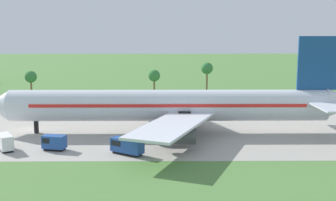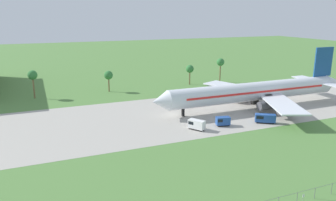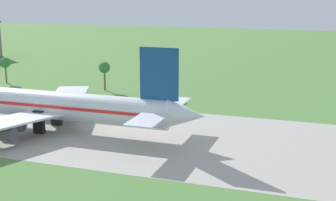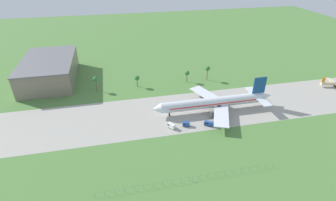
{
  "view_description": "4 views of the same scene",
  "coord_description": "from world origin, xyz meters",
  "px_view_note": "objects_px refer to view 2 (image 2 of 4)",
  "views": [
    {
      "loc": [
        28.81,
        -87.1,
        20.72
      ],
      "look_at": [
        29.64,
        -2.84,
        6.73
      ],
      "focal_mm": 45.0,
      "sensor_mm": 36.0,
      "label": 1
    },
    {
      "loc": [
        -39.35,
        -92.65,
        31.5
      ],
      "look_at": [
        -2.46,
        -2.84,
        5.73
      ],
      "focal_mm": 35.0,
      "sensor_mm": 36.0,
      "label": 2
    },
    {
      "loc": [
        91.99,
        -90.58,
        30.75
      ],
      "look_at": [
        61.75,
        -2.84,
        8.9
      ],
      "focal_mm": 50.0,
      "sensor_mm": 36.0,
      "label": 3
    },
    {
      "loc": [
        -26.56,
        -132.0,
        86.6
      ],
      "look_at": [
        3.63,
        5.0,
        6.0
      ],
      "focal_mm": 28.0,
      "sensor_mm": 36.0,
      "label": 4
    }
  ],
  "objects_px": {
    "baggage_tug": "(265,118)",
    "fuel_truck": "(223,121)",
    "jet_airliner": "(259,91)",
    "no_stopping_sign": "(303,197)",
    "catering_van": "(196,124)"
  },
  "relations": [
    {
      "from": "fuel_truck",
      "to": "no_stopping_sign",
      "type": "xyz_separation_m",
      "value": [
        -8.41,
        -39.9,
        -0.38
      ]
    },
    {
      "from": "baggage_tug",
      "to": "no_stopping_sign",
      "type": "height_order",
      "value": "baggage_tug"
    },
    {
      "from": "no_stopping_sign",
      "to": "fuel_truck",
      "type": "bearing_deg",
      "value": 78.1
    },
    {
      "from": "baggage_tug",
      "to": "catering_van",
      "type": "height_order",
      "value": "catering_van"
    },
    {
      "from": "jet_airliner",
      "to": "no_stopping_sign",
      "type": "bearing_deg",
      "value": -120.02
    },
    {
      "from": "fuel_truck",
      "to": "catering_van",
      "type": "bearing_deg",
      "value": 179.72
    },
    {
      "from": "jet_airliner",
      "to": "baggage_tug",
      "type": "distance_m",
      "value": 18.07
    },
    {
      "from": "jet_airliner",
      "to": "catering_van",
      "type": "height_order",
      "value": "jet_airliner"
    },
    {
      "from": "jet_airliner",
      "to": "baggage_tug",
      "type": "bearing_deg",
      "value": -120.65
    },
    {
      "from": "baggage_tug",
      "to": "no_stopping_sign",
      "type": "distance_m",
      "value": 43.03
    },
    {
      "from": "catering_van",
      "to": "no_stopping_sign",
      "type": "xyz_separation_m",
      "value": [
        0.12,
        -39.94,
        -0.46
      ]
    },
    {
      "from": "jet_airliner",
      "to": "baggage_tug",
      "type": "relative_size",
      "value": 12.8
    },
    {
      "from": "jet_airliner",
      "to": "baggage_tug",
      "type": "height_order",
      "value": "jet_airliner"
    },
    {
      "from": "baggage_tug",
      "to": "fuel_truck",
      "type": "xyz_separation_m",
      "value": [
        -12.95,
        2.54,
        -0.02
      ]
    },
    {
      "from": "baggage_tug",
      "to": "fuel_truck",
      "type": "height_order",
      "value": "baggage_tug"
    }
  ]
}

